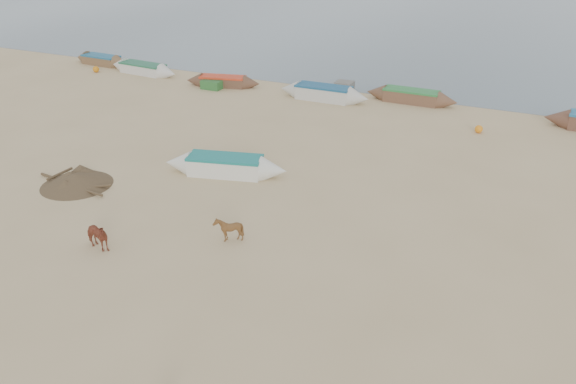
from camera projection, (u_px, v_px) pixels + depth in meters
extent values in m
plane|color=tan|center=(241.00, 262.00, 19.95)|extent=(140.00, 140.00, 0.00)
imported|color=brown|center=(96.00, 236.00, 20.49)|extent=(1.40, 0.82, 1.11)
imported|color=brown|center=(228.00, 229.00, 21.07)|extent=(1.03, 0.95, 0.99)
cone|color=brown|center=(76.00, 180.00, 25.53)|extent=(4.07, 4.07, 0.55)
cube|color=#2C632D|center=(213.00, 84.00, 39.74)|extent=(1.40, 1.20, 0.60)
sphere|color=orange|center=(479.00, 129.00, 31.68)|extent=(0.44, 0.44, 0.44)
cube|color=slate|center=(344.00, 86.00, 39.49)|extent=(1.20, 1.10, 0.56)
sphere|color=orange|center=(96.00, 69.00, 43.80)|extent=(0.48, 0.48, 0.48)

